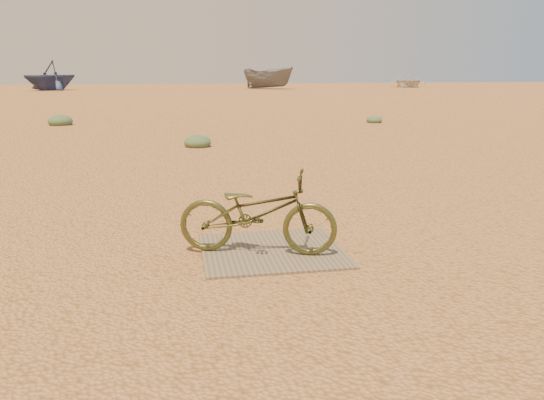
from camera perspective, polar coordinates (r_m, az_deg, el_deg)
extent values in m
plane|color=tan|center=(5.27, -1.86, -5.10)|extent=(120.00, 120.00, 0.00)
cube|color=#75674D|center=(5.15, 0.00, -5.44)|extent=(1.35, 1.22, 0.02)
imported|color=#464921|center=(4.95, -1.57, -1.37)|extent=(1.58, 0.94, 0.78)
imported|color=navy|center=(47.88, -22.77, 12.27)|extent=(6.02, 6.01, 2.40)
imported|color=slate|center=(47.41, -0.43, 13.00)|extent=(4.93, 4.55, 1.89)
imported|color=silver|center=(53.80, 14.39, 12.24)|extent=(5.39, 6.13, 1.05)
ellipsoid|color=#59734C|center=(12.22, -8.00, 5.71)|extent=(0.61, 0.61, 0.34)
ellipsoid|color=#59734C|center=(17.91, 10.93, 8.18)|extent=(0.51, 0.51, 0.28)
ellipsoid|color=#59734C|center=(18.10, -21.78, 7.50)|extent=(0.75, 0.75, 0.41)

